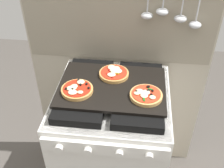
% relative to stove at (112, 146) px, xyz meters
% --- Properties ---
extents(kitchen_backsplash, '(1.10, 0.09, 1.55)m').
position_rel_stove_xyz_m(kitchen_backsplash, '(0.00, 0.34, 0.34)').
color(kitchen_backsplash, '#B2A893').
rests_on(kitchen_backsplash, ground_plane).
extents(stove, '(0.60, 0.64, 0.90)m').
position_rel_stove_xyz_m(stove, '(0.00, 0.00, 0.00)').
color(stove, white).
rests_on(stove, ground_plane).
extents(baking_tray, '(0.54, 0.38, 0.02)m').
position_rel_stove_xyz_m(baking_tray, '(0.00, 0.00, 0.46)').
color(baking_tray, black).
rests_on(baking_tray, stove).
extents(pizza_left, '(0.16, 0.16, 0.03)m').
position_rel_stove_xyz_m(pizza_left, '(-0.17, -0.06, 0.48)').
color(pizza_left, tan).
rests_on(pizza_left, baking_tray).
extents(pizza_right, '(0.16, 0.16, 0.03)m').
position_rel_stove_xyz_m(pizza_right, '(0.17, -0.07, 0.48)').
color(pizza_right, tan).
rests_on(pizza_right, baking_tray).
extents(pizza_center, '(0.16, 0.16, 0.03)m').
position_rel_stove_xyz_m(pizza_center, '(0.00, 0.09, 0.48)').
color(pizza_center, tan).
rests_on(pizza_center, baking_tray).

